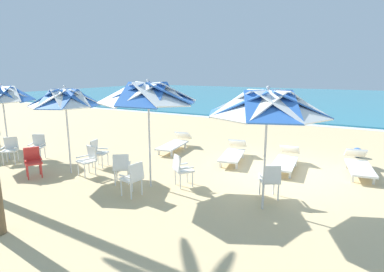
{
  "coord_description": "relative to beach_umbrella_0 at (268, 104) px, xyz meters",
  "views": [
    {
      "loc": [
        2.02,
        -9.24,
        3.04
      ],
      "look_at": [
        -2.7,
        -0.75,
        1.0
      ],
      "focal_mm": 29.15,
      "sensor_mm": 36.0,
      "label": 1
    }
  ],
  "objects": [
    {
      "name": "ground_plane",
      "position": [
        -0.24,
        2.78,
        -2.36
      ],
      "size": [
        80.0,
        80.0,
        0.0
      ],
      "primitive_type": "plane",
      "color": "#D3B784"
    },
    {
      "name": "sea",
      "position": [
        -0.24,
        30.49,
        -2.31
      ],
      "size": [
        80.0,
        36.0,
        0.1
      ],
      "primitive_type": "cube",
      "color": "teal",
      "rests_on": "ground"
    },
    {
      "name": "surf_foam",
      "position": [
        -0.24,
        12.19,
        -2.36
      ],
      "size": [
        80.0,
        0.7,
        0.01
      ],
      "primitive_type": "cube",
      "color": "white",
      "rests_on": "ground"
    },
    {
      "name": "beach_umbrella_0",
      "position": [
        0.0,
        0.0,
        0.0
      ],
      "size": [
        2.6,
        2.6,
        2.74
      ],
      "color": "silver",
      "rests_on": "ground"
    },
    {
      "name": "plastic_chair_0",
      "position": [
        -0.02,
        0.64,
        -1.86
      ],
      "size": [
        0.61,
        0.62,
        0.87
      ],
      "color": "white",
      "rests_on": "ground"
    },
    {
      "name": "beach_umbrella_1",
      "position": [
        -3.02,
        -0.1,
        0.1
      ],
      "size": [
        2.52,
        2.52,
        2.84
      ],
      "color": "silver",
      "rests_on": "ground"
    },
    {
      "name": "plastic_chair_1",
      "position": [
        -3.82,
        -0.32,
        -1.86
      ],
      "size": [
        0.62,
        0.63,
        0.87
      ],
      "color": "white",
      "rests_on": "ground"
    },
    {
      "name": "plastic_chair_2",
      "position": [
        -2.99,
        -0.83,
        -1.86
      ],
      "size": [
        0.52,
        0.5,
        0.87
      ],
      "color": "white",
      "rests_on": "ground"
    },
    {
      "name": "plastic_chair_3",
      "position": [
        -2.31,
        0.33,
        -1.86
      ],
      "size": [
        0.62,
        0.63,
        0.87
      ],
      "color": "white",
      "rests_on": "ground"
    },
    {
      "name": "beach_umbrella_2",
      "position": [
        -5.8,
        -0.37,
        -0.11
      ],
      "size": [
        2.04,
        2.04,
        2.63
      ],
      "color": "silver",
      "rests_on": "ground"
    },
    {
      "name": "plastic_chair_4",
      "position": [
        -6.48,
        -1.11,
        -1.86
      ],
      "size": [
        0.61,
        0.6,
        0.87
      ],
      "color": "red",
      "rests_on": "ground"
    },
    {
      "name": "plastic_chair_5",
      "position": [
        -5.59,
        0.55,
        -1.86
      ],
      "size": [
        0.56,
        0.54,
        0.87
      ],
      "color": "white",
      "rests_on": "ground"
    },
    {
      "name": "plastic_chair_6",
      "position": [
        -5.19,
        -0.22,
        -1.86
      ],
      "size": [
        0.52,
        0.54,
        0.87
      ],
      "color": "white",
      "rests_on": "ground"
    },
    {
      "name": "beach_umbrella_3",
      "position": [
        -8.97,
        -0.34,
        -0.12
      ],
      "size": [
        2.08,
        2.08,
        2.62
      ],
      "color": "silver",
      "rests_on": "ground"
    },
    {
      "name": "plastic_chair_7",
      "position": [
        -8.43,
        -0.6,
        -1.86
      ],
      "size": [
        0.63,
        0.63,
        0.87
      ],
      "color": "white",
      "rests_on": "ground"
    },
    {
      "name": "plastic_chair_8",
      "position": [
        -8.06,
        0.16,
        -1.86
      ],
      "size": [
        0.61,
        0.62,
        0.87
      ],
      "color": "white",
      "rests_on": "ground"
    },
    {
      "name": "sun_lounger_0",
      "position": [
        1.81,
        3.78,
        -2.08
      ],
      "size": [
        0.97,
        2.22,
        0.62
      ],
      "color": "white",
      "rests_on": "ground"
    },
    {
      "name": "sun_lounger_1",
      "position": [
        -0.22,
        3.19,
        -2.08
      ],
      "size": [
        0.78,
        2.19,
        0.62
      ],
      "color": "white",
      "rests_on": "ground"
    },
    {
      "name": "sun_lounger_2",
      "position": [
        -1.99,
        3.23,
        -2.08
      ],
      "size": [
        1.03,
        2.23,
        0.62
      ],
      "color": "white",
      "rests_on": "ground"
    },
    {
      "name": "sun_lounger_3",
      "position": [
        -4.51,
        3.48,
        -2.08
      ],
      "size": [
        0.9,
        2.21,
        0.62
      ],
      "color": "white",
      "rests_on": "ground"
    },
    {
      "name": "beach_ball",
      "position": [
        1.71,
        5.82,
        -2.19
      ],
      "size": [
        0.35,
        0.35,
        0.35
      ],
      "primitive_type": "sphere",
      "color": "blue",
      "rests_on": "ground"
    }
  ]
}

